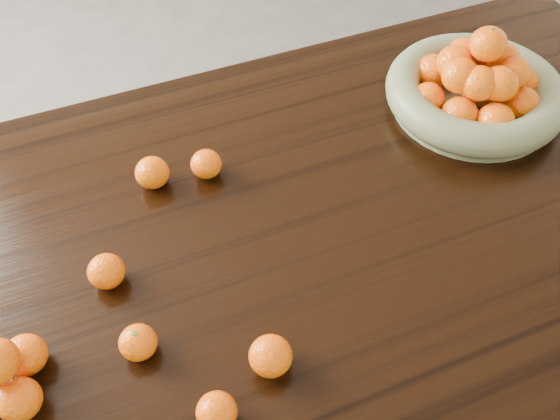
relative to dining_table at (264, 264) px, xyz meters
name	(u,v)px	position (x,y,z in m)	size (l,w,h in m)	color
ground	(269,407)	(0.00, 0.00, -0.66)	(5.00, 5.00, 0.00)	#63615D
dining_table	(264,264)	(0.00, 0.00, 0.00)	(2.00, 1.00, 0.75)	black
fruit_bowl	(476,88)	(0.55, 0.15, 0.14)	(0.38, 0.38, 0.19)	gray
orange_pyramid	(5,374)	(-0.45, -0.13, 0.13)	(0.13, 0.13, 0.11)	orange
loose_orange_0	(138,342)	(-0.26, -0.14, 0.12)	(0.06, 0.06, 0.06)	orange
loose_orange_1	(217,412)	(-0.19, -0.29, 0.12)	(0.06, 0.06, 0.06)	orange
loose_orange_2	(271,356)	(-0.08, -0.24, 0.12)	(0.07, 0.07, 0.06)	orange
loose_orange_3	(106,271)	(-0.28, 0.01, 0.12)	(0.06, 0.06, 0.06)	orange
loose_orange_4	(152,173)	(-0.15, 0.20, 0.12)	(0.07, 0.07, 0.06)	orange
loose_orange_5	(206,164)	(-0.04, 0.18, 0.12)	(0.06, 0.06, 0.06)	orange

